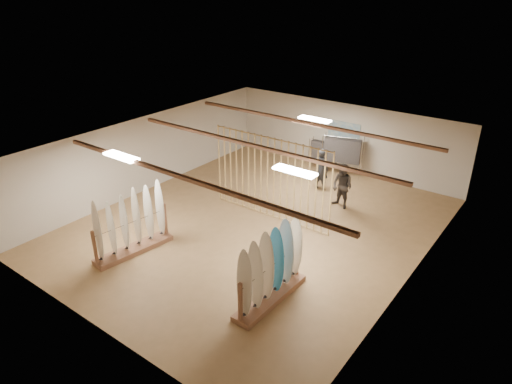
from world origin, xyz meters
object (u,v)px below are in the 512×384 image
Objects in this scene: clothing_rack_b at (343,150)px; shopper_b at (342,183)px; clothing_rack_a at (325,151)px; shopper_a at (321,167)px; rack_right at (271,277)px; rack_left at (132,232)px.

clothing_rack_b is 2.89m from shopper_b.
shopper_b is at bearing -54.22° from clothing_rack_a.
shopper_a reaches higher than clothing_rack_b.
shopper_a reaches higher than shopper_b.
shopper_b is (-0.95, 5.64, 0.23)m from rack_right.
shopper_b is (3.54, 6.21, 0.24)m from rack_left.
rack_left is 4.52m from rack_right.
rack_right reaches higher than shopper_a.
clothing_rack_a is 0.74× the size of shopper_a.
clothing_rack_a is at bearing 165.61° from clothing_rack_b.
shopper_a is at bearing 81.26° from rack_left.
rack_right is 6.95m from shopper_a.
clothing_rack_a is (1.44, 8.79, 0.21)m from rack_left.
shopper_a is at bearing -105.10° from clothing_rack_b.
clothing_rack_b is 0.91× the size of shopper_a.
clothing_rack_a is at bearing 142.86° from shopper_b.
clothing_rack_a is 0.81× the size of clothing_rack_b.
rack_left reaches higher than clothing_rack_a.
shopper_a is (0.76, -1.66, 0.04)m from clothing_rack_a.
rack_right is at bearing 15.64° from rack_left.
shopper_b reaches higher than clothing_rack_b.
clothing_rack_a is 0.74× the size of shopper_b.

